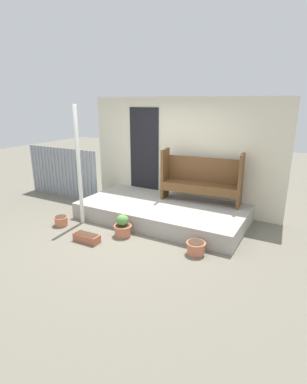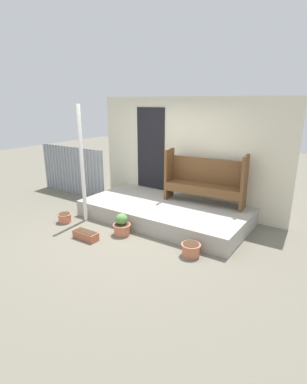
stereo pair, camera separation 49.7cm
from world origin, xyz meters
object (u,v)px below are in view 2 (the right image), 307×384
at_px(flower_pot_left, 65,217).
at_px(bench, 205,178).
at_px(flower_pot_middle, 122,226).
at_px(support_post, 82,165).
at_px(flower_pot_right, 191,249).
at_px(planter_box_rect, 86,235).

bearing_deg(flower_pot_left, bench, 39.07).
bearing_deg(bench, flower_pot_middle, -123.62).
bearing_deg(support_post, flower_pot_right, -2.75).
xyz_separation_m(bench, flower_pot_middle, (-0.93, -1.71, -0.71)).
bearing_deg(planter_box_rect, flower_pot_right, 15.54).
xyz_separation_m(support_post, flower_pot_left, (-0.29, -0.33, -1.12)).
distance_m(flower_pot_middle, flower_pot_right, 1.50).
relative_size(flower_pot_middle, planter_box_rect, 0.84).
relative_size(flower_pot_left, planter_box_rect, 0.58).
height_order(support_post, planter_box_rect, support_post).
relative_size(bench, flower_pot_left, 5.86).
distance_m(support_post, flower_pot_middle, 1.54).
height_order(support_post, flower_pot_middle, support_post).
xyz_separation_m(support_post, bench, (2.06, 1.58, -0.32)).
bearing_deg(planter_box_rect, flower_pot_left, 161.26).
relative_size(support_post, planter_box_rect, 4.74).
height_order(support_post, bench, support_post).
bearing_deg(flower_pot_right, planter_box_rect, -164.46).
relative_size(flower_pot_left, flower_pot_middle, 0.70).
bearing_deg(bench, planter_box_rect, -126.42).
height_order(bench, planter_box_rect, bench).
distance_m(bench, planter_box_rect, 2.76).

